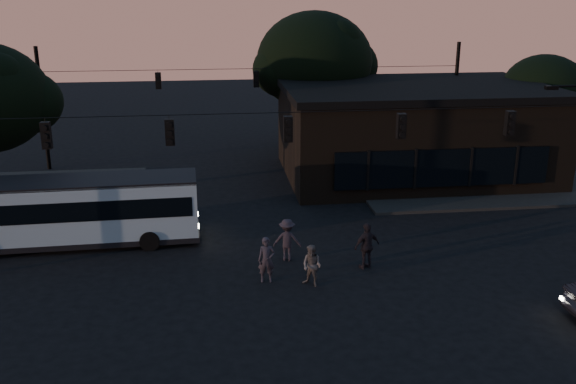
{
  "coord_description": "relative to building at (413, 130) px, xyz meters",
  "views": [
    {
      "loc": [
        -3.02,
        -20.1,
        10.7
      ],
      "look_at": [
        0.0,
        4.0,
        3.0
      ],
      "focal_mm": 40.0,
      "sensor_mm": 36.0,
      "label": 1
    }
  ],
  "objects": [
    {
      "name": "bus",
      "position": [
        -17.89,
        -9.0,
        -1.05
      ],
      "size": [
        10.59,
        2.84,
        2.96
      ],
      "rotation": [
        0.0,
        0.0,
        0.03
      ],
      "color": "#90AAB7",
      "rests_on": "ground"
    },
    {
      "name": "building",
      "position": [
        0.0,
        0.0,
        0.0
      ],
      "size": [
        15.4,
        10.41,
        5.4
      ],
      "color": "black",
      "rests_on": "ground"
    },
    {
      "name": "sidewalk_far_right",
      "position": [
        3.0,
        -1.97,
        -2.63
      ],
      "size": [
        14.0,
        10.0,
        0.15
      ],
      "primitive_type": "cube",
      "color": "black",
      "rests_on": "ground"
    },
    {
      "name": "signal_rig_near",
      "position": [
        -9.0,
        -11.97,
        1.74
      ],
      "size": [
        26.24,
        0.3,
        7.5
      ],
      "color": "black",
      "rests_on": "ground"
    },
    {
      "name": "tree_right",
      "position": [
        9.0,
        2.03,
        1.93
      ],
      "size": [
        5.2,
        5.2,
        6.86
      ],
      "color": "black",
      "rests_on": "ground"
    },
    {
      "name": "tree_behind",
      "position": [
        -5.0,
        6.03,
        3.48
      ],
      "size": [
        7.6,
        7.6,
        9.43
      ],
      "color": "black",
      "rests_on": "ground"
    },
    {
      "name": "sidewalk_far_left",
      "position": [
        -23.0,
        -1.97,
        -2.63
      ],
      "size": [
        14.0,
        10.0,
        0.15
      ],
      "primitive_type": "cube",
      "color": "black",
      "rests_on": "ground"
    },
    {
      "name": "pedestrian_d",
      "position": [
        -9.01,
        -11.81,
        -1.82
      ],
      "size": [
        1.25,
        0.86,
        1.78
      ],
      "primitive_type": "imported",
      "rotation": [
        0.0,
        0.0,
        2.96
      ],
      "color": "black",
      "rests_on": "ground"
    },
    {
      "name": "pedestrian_c",
      "position": [
        -5.96,
        -13.02,
        -1.75
      ],
      "size": [
        1.21,
        0.81,
        1.91
      ],
      "primitive_type": "imported",
      "rotation": [
        0.0,
        0.0,
        3.48
      ],
      "color": "black",
      "rests_on": "ground"
    },
    {
      "name": "ground",
      "position": [
        -9.0,
        -15.97,
        -2.71
      ],
      "size": [
        120.0,
        120.0,
        0.0
      ],
      "primitive_type": "plane",
      "color": "black",
      "rests_on": "ground"
    },
    {
      "name": "pedestrian_b",
      "position": [
        -8.39,
        -14.31,
        -1.9
      ],
      "size": [
        0.99,
        0.97,
        1.61
      ],
      "primitive_type": "imported",
      "rotation": [
        0.0,
        0.0,
        -0.7
      ],
      "color": "#4F4947",
      "rests_on": "ground"
    },
    {
      "name": "pedestrian_a",
      "position": [
        -10.04,
        -13.74,
        -1.82
      ],
      "size": [
        0.67,
        0.46,
        1.78
      ],
      "primitive_type": "imported",
      "rotation": [
        0.0,
        0.0,
        -0.05
      ],
      "color": "#26212A",
      "rests_on": "ground"
    },
    {
      "name": "signal_rig_far",
      "position": [
        -9.0,
        4.03,
        1.5
      ],
      "size": [
        26.24,
        0.3,
        7.5
      ],
      "color": "black",
      "rests_on": "ground"
    }
  ]
}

